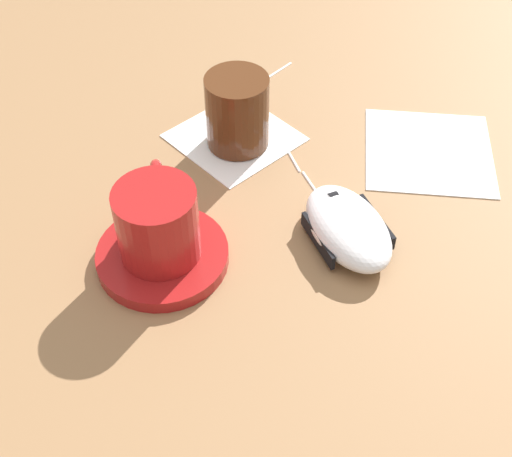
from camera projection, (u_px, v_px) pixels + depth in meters
ground_plane at (294, 216)px, 0.71m from camera, size 3.00×3.00×0.00m
saucer at (163, 256)px, 0.66m from camera, size 0.12×0.12×0.01m
coffee_cup at (157, 221)px, 0.63m from camera, size 0.08×0.10×0.07m
computer_mouse at (348, 227)px, 0.67m from camera, size 0.13×0.13×0.04m
mouse_cable at (280, 121)px, 0.81m from camera, size 0.14×0.21×0.00m
napkin_under_glass at (235, 137)px, 0.79m from camera, size 0.15×0.15×0.00m
drinking_glass at (237, 112)px, 0.75m from camera, size 0.07×0.07×0.08m
napkin_spare at (429, 151)px, 0.77m from camera, size 0.17×0.17×0.00m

